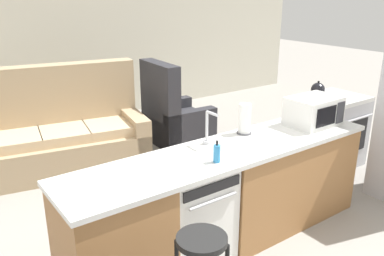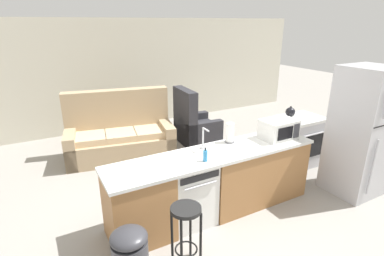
{
  "view_description": "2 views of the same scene",
  "coord_description": "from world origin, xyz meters",
  "px_view_note": "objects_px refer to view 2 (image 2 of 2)",
  "views": [
    {
      "loc": [
        -1.94,
        -2.38,
        2.18
      ],
      "look_at": [
        0.33,
        0.77,
        0.83
      ],
      "focal_mm": 38.0,
      "sensor_mm": 36.0,
      "label": 1
    },
    {
      "loc": [
        -1.83,
        -2.98,
        2.51
      ],
      "look_at": [
        0.2,
        0.73,
        1.0
      ],
      "focal_mm": 28.0,
      "sensor_mm": 36.0,
      "label": 2
    }
  ],
  "objects_px": {
    "dishwasher": "(189,192)",
    "stove_range": "(299,140)",
    "paper_towel_roll": "(230,133)",
    "couch": "(120,136)",
    "microwave": "(279,129)",
    "bar_stool": "(186,224)",
    "soap_bottle": "(205,156)",
    "armchair": "(194,127)",
    "refrigerator": "(361,132)",
    "kettle": "(290,112)"
  },
  "relations": [
    {
      "from": "stove_range",
      "to": "refrigerator",
      "type": "height_order",
      "value": "refrigerator"
    },
    {
      "from": "soap_bottle",
      "to": "armchair",
      "type": "relative_size",
      "value": 0.15
    },
    {
      "from": "couch",
      "to": "armchair",
      "type": "relative_size",
      "value": 1.78
    },
    {
      "from": "microwave",
      "to": "armchair",
      "type": "relative_size",
      "value": 0.42
    },
    {
      "from": "refrigerator",
      "to": "armchair",
      "type": "relative_size",
      "value": 1.61
    },
    {
      "from": "stove_range",
      "to": "armchair",
      "type": "height_order",
      "value": "armchair"
    },
    {
      "from": "paper_towel_roll",
      "to": "bar_stool",
      "type": "xyz_separation_m",
      "value": [
        -1.17,
        -0.9,
        -0.5
      ]
    },
    {
      "from": "soap_bottle",
      "to": "couch",
      "type": "bearing_deg",
      "value": 97.35
    },
    {
      "from": "microwave",
      "to": "armchair",
      "type": "distance_m",
      "value": 2.48
    },
    {
      "from": "kettle",
      "to": "bar_stool",
      "type": "xyz_separation_m",
      "value": [
        -2.83,
        -1.37,
        -0.45
      ]
    },
    {
      "from": "bar_stool",
      "to": "soap_bottle",
      "type": "bearing_deg",
      "value": 44.46
    },
    {
      "from": "stove_range",
      "to": "refrigerator",
      "type": "distance_m",
      "value": 1.21
    },
    {
      "from": "soap_bottle",
      "to": "kettle",
      "type": "height_order",
      "value": "kettle"
    },
    {
      "from": "microwave",
      "to": "bar_stool",
      "type": "relative_size",
      "value": 0.68
    },
    {
      "from": "dishwasher",
      "to": "stove_range",
      "type": "relative_size",
      "value": 0.93
    },
    {
      "from": "dishwasher",
      "to": "couch",
      "type": "bearing_deg",
      "value": 94.33
    },
    {
      "from": "bar_stool",
      "to": "couch",
      "type": "relative_size",
      "value": 0.35
    },
    {
      "from": "paper_towel_roll",
      "to": "kettle",
      "type": "distance_m",
      "value": 1.73
    },
    {
      "from": "stove_range",
      "to": "bar_stool",
      "type": "bearing_deg",
      "value": -157.5
    },
    {
      "from": "dishwasher",
      "to": "armchair",
      "type": "bearing_deg",
      "value": 59.62
    },
    {
      "from": "microwave",
      "to": "stove_range",
      "type": "bearing_deg",
      "value": 26.25
    },
    {
      "from": "refrigerator",
      "to": "kettle",
      "type": "height_order",
      "value": "refrigerator"
    },
    {
      "from": "microwave",
      "to": "bar_stool",
      "type": "height_order",
      "value": "microwave"
    },
    {
      "from": "microwave",
      "to": "couch",
      "type": "height_order",
      "value": "couch"
    },
    {
      "from": "soap_bottle",
      "to": "bar_stool",
      "type": "height_order",
      "value": "soap_bottle"
    },
    {
      "from": "couch",
      "to": "kettle",
      "type": "bearing_deg",
      "value": -34.83
    },
    {
      "from": "armchair",
      "to": "bar_stool",
      "type": "bearing_deg",
      "value": -120.28
    },
    {
      "from": "soap_bottle",
      "to": "couch",
      "type": "distance_m",
      "value": 2.74
    },
    {
      "from": "refrigerator",
      "to": "dishwasher",
      "type": "bearing_deg",
      "value": 168.07
    },
    {
      "from": "refrigerator",
      "to": "paper_towel_roll",
      "type": "distance_m",
      "value": 1.98
    },
    {
      "from": "paper_towel_roll",
      "to": "bar_stool",
      "type": "distance_m",
      "value": 1.56
    },
    {
      "from": "kettle",
      "to": "couch",
      "type": "relative_size",
      "value": 0.1
    },
    {
      "from": "microwave",
      "to": "kettle",
      "type": "distance_m",
      "value": 1.17
    },
    {
      "from": "refrigerator",
      "to": "couch",
      "type": "height_order",
      "value": "refrigerator"
    },
    {
      "from": "dishwasher",
      "to": "couch",
      "type": "distance_m",
      "value": 2.51
    },
    {
      "from": "soap_bottle",
      "to": "paper_towel_roll",
      "type": "bearing_deg",
      "value": 30.09
    },
    {
      "from": "kettle",
      "to": "stove_range",
      "type": "bearing_deg",
      "value": -38.19
    },
    {
      "from": "stove_range",
      "to": "microwave",
      "type": "distance_m",
      "value": 1.38
    },
    {
      "from": "paper_towel_roll",
      "to": "couch",
      "type": "xyz_separation_m",
      "value": [
        -0.96,
        2.3,
        -0.64
      ]
    },
    {
      "from": "refrigerator",
      "to": "armchair",
      "type": "bearing_deg",
      "value": 112.31
    },
    {
      "from": "paper_towel_roll",
      "to": "bar_stool",
      "type": "bearing_deg",
      "value": -142.43
    },
    {
      "from": "stove_range",
      "to": "kettle",
      "type": "bearing_deg",
      "value": 141.81
    },
    {
      "from": "microwave",
      "to": "soap_bottle",
      "type": "bearing_deg",
      "value": -173.57
    },
    {
      "from": "refrigerator",
      "to": "bar_stool",
      "type": "xyz_separation_m",
      "value": [
        -3.0,
        -0.14,
        -0.43
      ]
    },
    {
      "from": "kettle",
      "to": "armchair",
      "type": "bearing_deg",
      "value": 121.34
    },
    {
      "from": "dishwasher",
      "to": "soap_bottle",
      "type": "relative_size",
      "value": 4.77
    },
    {
      "from": "couch",
      "to": "paper_towel_roll",
      "type": "bearing_deg",
      "value": -67.32
    },
    {
      "from": "kettle",
      "to": "couch",
      "type": "distance_m",
      "value": 3.25
    },
    {
      "from": "paper_towel_roll",
      "to": "couch",
      "type": "bearing_deg",
      "value": 112.68
    },
    {
      "from": "refrigerator",
      "to": "kettle",
      "type": "bearing_deg",
      "value": 97.68
    }
  ]
}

